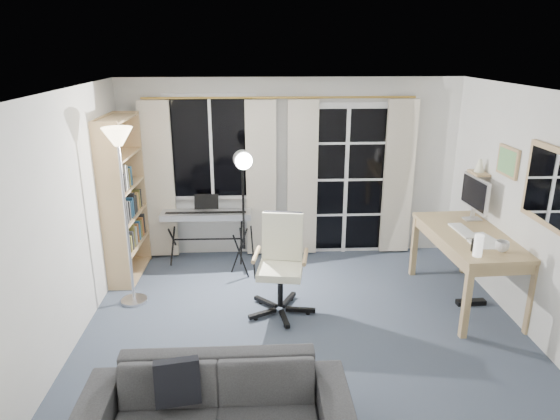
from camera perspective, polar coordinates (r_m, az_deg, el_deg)
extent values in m
cube|color=#394453|center=(5.35, 2.63, -13.14)|extent=(4.50, 4.00, 0.02)
cube|color=white|center=(6.68, -7.85, 7.08)|extent=(1.20, 0.06, 1.40)
cube|color=black|center=(6.65, -7.87, 7.03)|extent=(1.10, 0.02, 1.30)
cube|color=white|center=(6.64, -7.88, 7.01)|extent=(0.04, 0.03, 1.30)
cube|color=white|center=(6.86, 7.49, 3.33)|extent=(1.32, 0.06, 2.11)
cube|color=black|center=(6.79, 5.03, 3.25)|extent=(0.55, 0.02, 1.95)
cube|color=black|center=(6.89, 9.99, 3.27)|extent=(0.55, 0.02, 1.95)
cube|color=white|center=(6.83, 7.54, 3.24)|extent=(0.05, 0.04, 2.05)
cube|color=white|center=(6.96, 7.38, -0.53)|extent=(1.15, 0.03, 0.03)
cube|color=white|center=(6.82, 7.55, 3.44)|extent=(1.15, 0.03, 0.03)
cube|color=white|center=(6.71, 7.73, 7.57)|extent=(1.15, 0.03, 0.03)
cylinder|color=gold|center=(6.48, -0.02, 12.72)|extent=(3.50, 0.03, 0.03)
cube|color=beige|center=(6.77, -13.69, 3.23)|extent=(0.40, 0.07, 2.10)
cube|color=beige|center=(6.65, -2.17, 3.47)|extent=(0.40, 0.07, 2.10)
cube|color=beige|center=(6.67, 2.57, 3.52)|extent=(0.40, 0.07, 2.10)
cube|color=beige|center=(6.91, 13.38, 3.57)|extent=(0.40, 0.07, 2.10)
cube|color=tan|center=(5.96, -18.64, -0.04)|extent=(0.32, 0.04, 2.01)
cube|color=tan|center=(6.79, -16.46, 2.36)|extent=(0.32, 0.04, 2.01)
cube|color=tan|center=(6.42, -18.72, 1.22)|extent=(0.06, 0.90, 2.01)
cube|color=tan|center=(6.71, -16.69, -6.72)|extent=(0.35, 0.91, 0.03)
cube|color=tan|center=(6.57, -16.98, -3.78)|extent=(0.35, 0.91, 0.03)
cube|color=tan|center=(6.44, -17.29, -0.64)|extent=(0.35, 0.91, 0.03)
cube|color=tan|center=(6.33, -17.62, 2.63)|extent=(0.35, 0.91, 0.03)
cube|color=tan|center=(6.24, -17.95, 5.99)|extent=(0.35, 0.91, 0.03)
cube|color=tan|center=(6.17, -18.34, 9.90)|extent=(0.35, 0.91, 0.03)
cube|color=silver|center=(6.18, -17.82, -3.85)|extent=(0.23, 0.07, 0.26)
cube|color=olive|center=(6.28, -17.55, -3.74)|extent=(0.23, 0.05, 0.20)
cube|color=#2A2A2A|center=(6.35, -17.36, -3.35)|extent=(0.23, 0.04, 0.23)
cube|color=olive|center=(6.40, -17.21, -2.82)|extent=(0.23, 0.04, 0.30)
cube|color=silver|center=(6.48, -17.00, -2.85)|extent=(0.23, 0.06, 0.23)
cube|color=#AA6530|center=(6.56, -16.80, -2.52)|extent=(0.23, 0.04, 0.24)
cube|color=#2F628D|center=(6.63, -16.62, -2.27)|extent=(0.23, 0.05, 0.24)
cube|color=olive|center=(6.71, -16.43, -2.06)|extent=(0.23, 0.04, 0.23)
cube|color=#AA6530|center=(6.78, -16.28, -1.82)|extent=(0.23, 0.06, 0.24)
cube|color=#2A2A2A|center=(6.86, -16.09, -1.46)|extent=(0.23, 0.03, 0.26)
cube|color=#2F628D|center=(6.05, -18.18, -0.43)|extent=(0.23, 0.04, 0.27)
cube|color=#2A2A2A|center=(6.12, -17.98, -0.24)|extent=(0.23, 0.07, 0.27)
cube|color=#2A2A2A|center=(6.21, -17.72, -0.11)|extent=(0.23, 0.04, 0.23)
cube|color=#2F628D|center=(6.28, -17.52, 0.04)|extent=(0.23, 0.04, 0.22)
cube|color=#2F628D|center=(6.35, -17.35, 0.32)|extent=(0.23, 0.04, 0.23)
cube|color=#2A2A2A|center=(6.41, -17.19, 0.71)|extent=(0.23, 0.04, 0.27)
cube|color=#2A2A2A|center=(6.49, -17.00, 0.67)|extent=(0.23, 0.05, 0.22)
cube|color=tan|center=(6.56, -16.81, 0.95)|extent=(0.23, 0.05, 0.23)
cube|color=olive|center=(6.63, -16.63, 1.21)|extent=(0.23, 0.04, 0.24)
cube|color=#2A2A2A|center=(6.70, -16.48, 1.34)|extent=(0.23, 0.04, 0.23)
cube|color=#AA6530|center=(5.94, -18.54, 3.09)|extent=(0.23, 0.04, 0.28)
cube|color=#2A2A2A|center=(6.02, -18.30, 2.98)|extent=(0.23, 0.03, 0.22)
cube|color=silver|center=(6.08, -18.16, 3.53)|extent=(0.23, 0.04, 0.30)
cube|color=silver|center=(6.15, -17.96, 3.59)|extent=(0.23, 0.04, 0.27)
cube|color=olive|center=(6.22, -17.74, 3.53)|extent=(0.23, 0.04, 0.22)
cube|color=#2F628D|center=(6.29, -17.57, 3.74)|extent=(0.23, 0.05, 0.23)
cylinder|color=#B2B2B7|center=(6.01, -16.30, -9.87)|extent=(0.33, 0.33, 0.03)
cylinder|color=#B2B2B7|center=(5.65, -17.14, -1.50)|extent=(0.04, 0.04, 1.84)
cone|color=#FFE5B2|center=(5.41, -18.07, 7.97)|extent=(0.36, 0.36, 0.19)
cylinder|color=black|center=(6.81, -12.09, -3.32)|extent=(0.03, 0.57, 0.51)
cylinder|color=black|center=(6.81, -12.09, -3.32)|extent=(0.03, 0.57, 0.51)
cylinder|color=black|center=(6.71, -4.44, -3.28)|extent=(0.03, 0.57, 0.51)
cylinder|color=black|center=(6.71, -4.44, -3.28)|extent=(0.03, 0.57, 0.51)
cylinder|color=black|center=(6.75, -8.29, -3.31)|extent=(0.91, 0.03, 0.02)
cube|color=silver|center=(6.63, -8.43, -0.54)|extent=(1.18, 0.31, 0.08)
cube|color=white|center=(6.55, -8.51, -0.49)|extent=(1.09, 0.14, 0.01)
cube|color=black|center=(6.58, -8.48, -0.31)|extent=(1.05, 0.08, 0.01)
cube|color=black|center=(6.67, -8.41, 0.96)|extent=(0.32, 0.07, 0.20)
cylinder|color=black|center=(6.29, -3.10, -4.97)|extent=(0.07, 0.26, 0.66)
cylinder|color=black|center=(6.35, -4.72, -4.78)|extent=(0.25, 0.10, 0.66)
cylinder|color=black|center=(6.18, -4.43, -5.45)|extent=(0.20, 0.18, 0.66)
cylinder|color=black|center=(6.04, -4.22, 0.58)|extent=(0.03, 0.03, 1.15)
cylinder|color=silver|center=(5.85, -4.27, 5.74)|extent=(0.24, 0.16, 0.22)
cylinder|color=white|center=(5.78, -4.15, 5.60)|extent=(0.19, 0.06, 0.19)
cube|color=black|center=(5.54, 2.36, -11.32)|extent=(0.33, 0.10, 0.04)
cylinder|color=black|center=(5.54, 3.21, -11.53)|extent=(0.06, 0.06, 0.05)
cube|color=black|center=(5.73, 0.96, -10.20)|extent=(0.19, 0.31, 0.04)
cylinder|color=black|center=(5.81, 1.28, -10.03)|extent=(0.06, 0.06, 0.05)
cube|color=black|center=(5.69, -1.65, -10.45)|extent=(0.26, 0.26, 0.04)
cylinder|color=black|center=(5.75, -2.24, -10.37)|extent=(0.06, 0.06, 0.05)
cube|color=black|center=(5.46, -2.03, -11.76)|extent=(0.31, 0.19, 0.04)
cylinder|color=black|center=(5.44, -2.80, -12.15)|extent=(0.06, 0.06, 0.05)
cube|color=black|center=(5.37, 0.53, -12.34)|extent=(0.10, 0.33, 0.04)
cylinder|color=black|center=(5.31, 0.71, -12.96)|extent=(0.06, 0.06, 0.05)
cylinder|color=black|center=(5.44, 0.03, -9.03)|extent=(0.07, 0.07, 0.40)
cube|color=#F2EFCB|center=(5.34, 0.03, -6.91)|extent=(0.53, 0.53, 0.08)
cube|color=#F2EFCB|center=(5.43, 0.29, -3.03)|extent=(0.46, 0.19, 0.53)
cube|color=black|center=(5.46, 0.34, -2.68)|extent=(0.43, 0.17, 0.49)
cylinder|color=tan|center=(5.33, -2.76, -5.11)|extent=(0.11, 0.41, 0.04)
cylinder|color=tan|center=(5.28, 2.90, -5.36)|extent=(0.11, 0.41, 0.04)
cube|color=tan|center=(5.86, 20.97, -2.72)|extent=(0.84, 1.57, 0.04)
cube|color=tan|center=(5.89, 20.88, -3.42)|extent=(0.80, 1.52, 0.11)
cube|color=tan|center=(5.29, 20.54, -9.85)|extent=(0.07, 0.07, 0.78)
cube|color=tan|center=(5.61, 26.86, -9.06)|extent=(0.07, 0.07, 0.78)
cube|color=tan|center=(6.49, 15.10, -4.00)|extent=(0.07, 0.07, 0.78)
cube|color=tan|center=(6.75, 20.51, -3.66)|extent=(0.07, 0.07, 0.78)
cube|color=silver|center=(6.32, 21.09, -0.95)|extent=(0.20, 0.14, 0.02)
cube|color=silver|center=(6.27, 21.24, 0.30)|extent=(0.05, 0.04, 0.24)
cube|color=silver|center=(6.23, 21.43, 1.83)|extent=(0.07, 0.59, 0.37)
cube|color=black|center=(6.22, 21.25, 1.83)|extent=(0.04, 0.55, 0.33)
cube|color=white|center=(5.88, 20.21, -2.24)|extent=(0.18, 0.47, 0.02)
cube|color=white|center=(5.58, 21.12, -3.42)|extent=(0.07, 0.11, 0.02)
cube|color=white|center=(5.75, 22.10, -3.00)|extent=(0.30, 0.37, 0.01)
cube|color=white|center=(5.55, 22.81, -3.84)|extent=(0.24, 0.17, 0.00)
cube|color=black|center=(5.34, 21.36, -3.78)|extent=(0.06, 0.05, 0.13)
cylinder|color=white|center=(5.23, 21.73, -3.79)|extent=(0.09, 0.09, 0.22)
cube|color=black|center=(6.11, 20.97, -9.81)|extent=(0.33, 0.10, 0.05)
imported|color=silver|center=(5.45, 24.06, -3.67)|extent=(0.14, 0.11, 0.13)
cube|color=tan|center=(5.13, 28.91, 2.10)|extent=(0.04, 0.94, 0.74)
cube|color=white|center=(5.12, 28.72, 2.10)|extent=(0.01, 0.84, 0.64)
cube|color=tan|center=(5.88, 24.62, 5.05)|extent=(0.03, 0.42, 0.32)
cube|color=#53A789|center=(5.87, 24.49, 5.06)|extent=(0.00, 0.36, 0.26)
cube|color=tan|center=(6.34, 21.77, 3.95)|extent=(0.16, 0.30, 0.02)
cone|color=#F2EFCB|center=(6.32, 21.86, 4.74)|extent=(0.12, 0.12, 0.15)
imported|color=#28282A|center=(3.85, -7.39, -20.42)|extent=(1.95, 0.58, 0.76)
cube|color=black|center=(3.92, -11.66, -18.68)|extent=(0.35, 0.23, 0.34)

